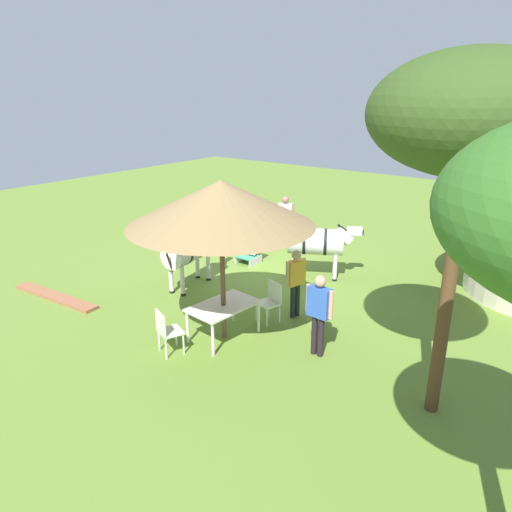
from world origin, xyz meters
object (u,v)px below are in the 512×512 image
Objects in this scene: shade_umbrella at (221,203)px; guest_behind_table at (296,277)px; patio_dining_table at (223,308)px; zebra_nearest_camera at (317,242)px; patio_chair_near_lawn at (166,329)px; acacia_tree_left_background at (473,116)px; zebra_by_umbrella at (190,249)px; patio_chair_east_end at (271,299)px; striped_lounge_chair at (250,254)px; guest_beside_umbrella at (319,308)px; standing_watcher at (285,216)px.

shade_umbrella reaches higher than guest_behind_table.
patio_dining_table is 4.12m from zebra_nearest_camera.
acacia_tree_left_background is (-1.37, 4.70, 4.04)m from patio_chair_near_lawn.
shade_umbrella reaches higher than zebra_by_umbrella.
acacia_tree_left_background is (0.99, 3.89, 4.04)m from patio_chair_east_end.
striped_lounge_chair is 2.33m from zebra_nearest_camera.
shade_umbrella is 4.06× the size of patio_chair_near_lawn.
guest_behind_table is (-2.87, 1.12, 0.43)m from patio_chair_near_lawn.
standing_watcher reaches higher than guest_beside_umbrella.
standing_watcher is 0.31× the size of acacia_tree_left_background.
acacia_tree_left_background reaches higher than striped_lounge_chair.
zebra_nearest_camera is at bearing -176.38° from striped_lounge_chair.
patio_dining_table is 0.95× the size of guest_behind_table.
acacia_tree_left_background reaches higher than shade_umbrella.
patio_chair_near_lawn is at bearing -6.34° from guest_behind_table.
zebra_by_umbrella is at bearing -101.68° from acacia_tree_left_background.
patio_chair_east_end is 2.98m from zebra_nearest_camera.
patio_chair_east_end is (-1.20, 0.35, -0.14)m from patio_dining_table.
shade_umbrella is 4.40× the size of striped_lounge_chair.
acacia_tree_left_background is at bearing -20.81° from zebra_by_umbrella.
zebra_nearest_camera is at bearing 117.91° from standing_watcher.
guest_beside_umbrella is 1.05× the size of guest_behind_table.
zebra_nearest_camera is 3.41m from zebra_by_umbrella.
guest_beside_umbrella is at bearing 106.33° from shade_umbrella.
guest_behind_table reaches higher than striped_lounge_chair.
striped_lounge_chair is (-2.24, -3.03, -0.70)m from guest_behind_table.
acacia_tree_left_background is at bearing 150.25° from striped_lounge_chair.
patio_chair_near_lawn reaches higher than striped_lounge_chair.
guest_beside_umbrella is at bearing 105.86° from standing_watcher.
zebra_nearest_camera reaches higher than zebra_by_umbrella.
striped_lounge_chair is at bearing 68.88° from standing_watcher.
patio_chair_near_lawn reaches higher than patio_dining_table.
standing_watcher is 0.86× the size of zebra_nearest_camera.
patio_chair_east_end is at bearing 97.42° from standing_watcher.
standing_watcher is at bearing 132.31° from guest_beside_umbrella.
guest_behind_table is at bearing 143.24° from striped_lounge_chair.
zebra_nearest_camera is (-3.54, -2.08, 0.01)m from guest_beside_umbrella.
acacia_tree_left_background is (0.35, 2.33, 3.57)m from guest_beside_umbrella.
zebra_by_umbrella is (-2.77, -2.03, 0.49)m from patio_chair_near_lawn.
patio_chair_near_lawn is at bearing -140.70° from guest_beside_umbrella.
zebra_by_umbrella is (-1.60, -2.49, -1.85)m from shade_umbrella.
guest_beside_umbrella is 1.70m from guest_behind_table.
acacia_tree_left_background reaches higher than guest_behind_table.
zebra_nearest_camera is at bearing 108.58° from patio_chair_near_lawn.
zebra_nearest_camera reaches higher than patio_dining_table.
guest_behind_table is 0.95× the size of standing_watcher.
zebra_nearest_camera is (-0.15, 2.20, 0.76)m from striped_lounge_chair.
patio_chair_near_lawn is 0.17× the size of acacia_tree_left_background.
zebra_by_umbrella is at bearing -122.74° from patio_dining_table.
guest_behind_table is at bearing 103.14° from standing_watcher.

